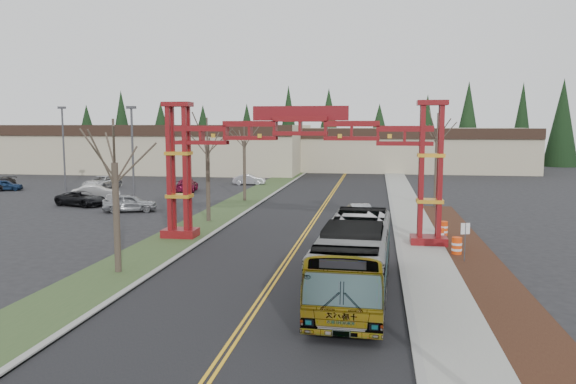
% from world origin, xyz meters
% --- Properties ---
extents(ground, '(200.00, 200.00, 0.00)m').
position_xyz_m(ground, '(0.00, 0.00, 0.00)').
color(ground, black).
rests_on(ground, ground).
extents(road, '(12.00, 110.00, 0.02)m').
position_xyz_m(road, '(0.00, 25.00, 0.01)').
color(road, black).
rests_on(road, ground).
extents(lane_line_left, '(0.12, 100.00, 0.01)m').
position_xyz_m(lane_line_left, '(-0.12, 25.00, 0.03)').
color(lane_line_left, gold).
rests_on(lane_line_left, road).
extents(lane_line_right, '(0.12, 100.00, 0.01)m').
position_xyz_m(lane_line_right, '(0.12, 25.00, 0.03)').
color(lane_line_right, gold).
rests_on(lane_line_right, road).
extents(curb_right, '(0.30, 110.00, 0.15)m').
position_xyz_m(curb_right, '(6.15, 25.00, 0.07)').
color(curb_right, gray).
rests_on(curb_right, ground).
extents(sidewalk_right, '(2.60, 110.00, 0.14)m').
position_xyz_m(sidewalk_right, '(7.60, 25.00, 0.08)').
color(sidewalk_right, gray).
rests_on(sidewalk_right, ground).
extents(landscape_strip, '(2.60, 50.00, 0.12)m').
position_xyz_m(landscape_strip, '(10.20, 10.00, 0.06)').
color(landscape_strip, black).
rests_on(landscape_strip, ground).
extents(grass_median, '(4.00, 110.00, 0.08)m').
position_xyz_m(grass_median, '(-8.00, 25.00, 0.04)').
color(grass_median, '#324C26').
rests_on(grass_median, ground).
extents(curb_left, '(0.30, 110.00, 0.15)m').
position_xyz_m(curb_left, '(-6.15, 25.00, 0.07)').
color(curb_left, gray).
rests_on(curb_left, ground).
extents(gateway_arch, '(18.20, 1.60, 8.90)m').
position_xyz_m(gateway_arch, '(0.00, 18.00, 5.98)').
color(gateway_arch, '#660D0E').
rests_on(gateway_arch, ground).
extents(retail_building_west, '(46.00, 22.30, 7.50)m').
position_xyz_m(retail_building_west, '(-30.00, 71.96, 3.76)').
color(retail_building_west, '#BAAF8E').
rests_on(retail_building_west, ground).
extents(retail_building_east, '(38.00, 20.30, 7.00)m').
position_xyz_m(retail_building_east, '(10.00, 79.95, 3.51)').
color(retail_building_east, '#BAAF8E').
rests_on(retail_building_east, ground).
extents(conifer_treeline, '(116.10, 5.60, 13.00)m').
position_xyz_m(conifer_treeline, '(0.25, 92.00, 6.49)').
color(conifer_treeline, black).
rests_on(conifer_treeline, ground).
extents(transit_bus, '(3.22, 11.94, 3.30)m').
position_xyz_m(transit_bus, '(3.91, 7.01, 1.65)').
color(transit_bus, '#B5B8BD').
rests_on(transit_bus, ground).
extents(silver_sedan, '(2.41, 4.44, 1.39)m').
position_xyz_m(silver_sedan, '(3.63, 25.79, 0.69)').
color(silver_sedan, '#A5A8AD').
rests_on(silver_sedan, ground).
extents(parked_car_near_a, '(4.87, 3.11, 1.54)m').
position_xyz_m(parked_car_near_a, '(-16.19, 28.15, 0.77)').
color(parked_car_near_a, '#95979C').
rests_on(parked_car_near_a, ground).
extents(parked_car_near_b, '(4.82, 3.27, 1.50)m').
position_xyz_m(parked_car_near_b, '(-22.80, 34.81, 0.75)').
color(parked_car_near_b, silver).
rests_on(parked_car_near_b, ground).
extents(parked_car_near_c, '(5.35, 3.55, 1.37)m').
position_xyz_m(parked_car_near_c, '(-22.17, 30.79, 0.68)').
color(parked_car_near_c, black).
rests_on(parked_car_near_c, ground).
extents(parked_car_mid_a, '(3.07, 5.46, 1.49)m').
position_xyz_m(parked_car_mid_a, '(-16.31, 43.17, 0.75)').
color(parked_car_mid_a, maroon).
rests_on(parked_car_mid_a, ground).
extents(parked_car_mid_b, '(4.03, 2.79, 1.28)m').
position_xyz_m(parked_car_mid_b, '(-37.16, 40.89, 0.64)').
color(parked_car_mid_b, navy).
rests_on(parked_car_mid_b, ground).
extents(parked_car_far_a, '(4.07, 1.58, 1.32)m').
position_xyz_m(parked_car_far_a, '(-11.00, 51.42, 0.66)').
color(parked_car_far_a, '#B8B8C1').
rests_on(parked_car_far_a, ground).
extents(parked_car_far_b, '(3.01, 5.71, 1.53)m').
position_xyz_m(parked_car_far_b, '(-27.18, 44.43, 0.77)').
color(parked_car_far_b, silver).
rests_on(parked_car_far_b, ground).
extents(parked_car_far_c, '(2.91, 5.04, 1.37)m').
position_xyz_m(parked_car_far_c, '(-38.26, 41.80, 0.69)').
color(parked_car_far_c, black).
rests_on(parked_car_far_c, ground).
extents(bare_tree_median_near, '(3.28, 3.28, 7.72)m').
position_xyz_m(bare_tree_median_near, '(-8.00, 8.94, 5.52)').
color(bare_tree_median_near, '#382D26').
rests_on(bare_tree_median_near, ground).
extents(bare_tree_median_mid, '(3.16, 3.16, 7.99)m').
position_xyz_m(bare_tree_median_mid, '(-8.00, 24.32, 5.86)').
color(bare_tree_median_mid, '#382D26').
rests_on(bare_tree_median_mid, ground).
extents(bare_tree_median_far, '(2.97, 2.97, 7.83)m').
position_xyz_m(bare_tree_median_far, '(-8.00, 36.33, 5.83)').
color(bare_tree_median_far, '#382D26').
rests_on(bare_tree_median_far, ground).
extents(bare_tree_right_far, '(3.17, 3.17, 8.51)m').
position_xyz_m(bare_tree_right_far, '(10.00, 34.29, 6.36)').
color(bare_tree_right_far, '#382D26').
rests_on(bare_tree_right_far, ground).
extents(light_pole_near, '(0.79, 0.39, 9.09)m').
position_xyz_m(light_pole_near, '(-16.54, 29.81, 5.26)').
color(light_pole_near, '#3F3F44').
rests_on(light_pole_near, ground).
extents(light_pole_mid, '(0.83, 0.41, 9.53)m').
position_xyz_m(light_pole_mid, '(-30.37, 42.00, 5.51)').
color(light_pole_mid, '#3F3F44').
rests_on(light_pole_mid, ground).
extents(light_pole_far, '(0.82, 0.41, 9.51)m').
position_xyz_m(light_pole_far, '(-21.73, 59.45, 5.50)').
color(light_pole_far, '#3F3F44').
rests_on(light_pole_far, ground).
extents(street_sign, '(0.49, 0.18, 2.20)m').
position_xyz_m(street_sign, '(9.52, 13.75, 1.58)').
color(street_sign, '#3F3F44').
rests_on(street_sign, ground).
extents(barrel_south, '(0.58, 0.58, 1.08)m').
position_xyz_m(barrel_south, '(9.35, 15.46, 0.54)').
color(barrel_south, '#EF420D').
rests_on(barrel_south, ground).
extents(barrel_mid, '(0.55, 0.55, 1.02)m').
position_xyz_m(barrel_mid, '(8.74, 18.68, 0.51)').
color(barrel_mid, '#EF420D').
rests_on(barrel_mid, ground).
extents(barrel_north, '(0.57, 0.57, 1.05)m').
position_xyz_m(barrel_north, '(9.23, 21.00, 0.53)').
color(barrel_north, '#EF420D').
rests_on(barrel_north, ground).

